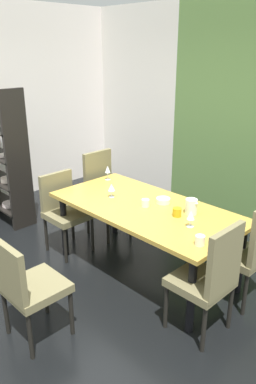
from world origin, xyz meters
TOP-DOWN VIEW (x-y plane):
  - ground_plane at (0.00, 0.00)m, footprint 5.26×5.22m
  - back_panel_interior at (-1.76, 2.56)m, footprint 1.75×0.10m
  - dining_table at (0.37, 0.54)m, footprint 1.96×0.97m
  - chair_left_far at (-0.63, 0.85)m, footprint 0.44×0.44m
  - chair_right_near at (1.36, 0.24)m, footprint 0.44×0.44m
  - chair_right_far at (1.36, 0.85)m, footprint 0.44×0.44m
  - chair_head_near at (0.41, -0.83)m, footprint 0.44×0.44m
  - chair_left_near at (-0.61, 0.24)m, footprint 0.44×0.44m
  - display_shelf at (-1.95, 0.18)m, footprint 1.04×0.32m
  - wine_glass_rear at (-0.04, 0.46)m, footprint 0.07×0.07m
  - wine_glass_west at (-0.49, 0.80)m, footprint 0.06×0.06m
  - wine_glass_front at (0.96, 0.49)m, footprint 0.07×0.07m
  - serving_bowl_left at (0.44, 0.73)m, footprint 0.14×0.14m
  - cup_right at (0.74, 0.58)m, footprint 0.08×0.08m
  - cup_center at (0.38, 0.54)m, footprint 0.08×0.08m
  - cup_east at (1.21, 0.28)m, footprint 0.08×0.08m
  - pitcher_near_shelf at (0.80, 0.72)m, footprint 0.13×0.11m

SIDE VIEW (x-z plane):
  - ground_plane at x=0.00m, z-range -0.02..0.00m
  - chair_head_near at x=0.41m, z-range 0.06..0.98m
  - chair_left_near at x=-0.61m, z-range 0.06..0.98m
  - chair_right_far at x=1.36m, z-range 0.05..1.06m
  - chair_right_near at x=1.36m, z-range 0.05..1.06m
  - chair_left_far at x=-0.63m, z-range 0.04..1.09m
  - dining_table at x=0.37m, z-range 0.30..1.05m
  - serving_bowl_left at x=0.44m, z-range 0.75..0.80m
  - cup_center at x=0.38m, z-range 0.75..0.83m
  - cup_right at x=0.74m, z-range 0.75..0.84m
  - cup_east at x=1.21m, z-range 0.75..0.84m
  - pitcher_near_shelf at x=0.80m, z-range 0.76..0.90m
  - wine_glass_rear at x=-0.04m, z-range 0.79..0.93m
  - wine_glass_front at x=0.96m, z-range 0.79..0.94m
  - wine_glass_west at x=-0.49m, z-range 0.79..0.96m
  - display_shelf at x=-1.95m, z-range -0.01..1.78m
  - back_panel_interior at x=-1.76m, z-range 0.00..2.86m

